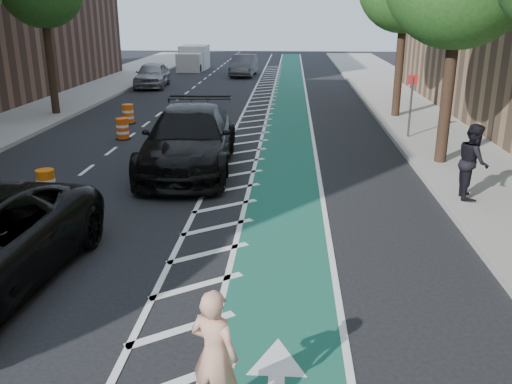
{
  "coord_description": "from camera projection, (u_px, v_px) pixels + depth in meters",
  "views": [
    {
      "loc": [
        3.12,
        -8.61,
        4.72
      ],
      "look_at": [
        2.42,
        2.14,
        1.1
      ],
      "focal_mm": 38.0,
      "sensor_mm": 36.0,
      "label": 1
    }
  ],
  "objects": [
    {
      "name": "box_truck",
      "position": [
        193.0,
        59.0,
        45.19
      ],
      "size": [
        2.17,
        4.68,
        1.94
      ],
      "rotation": [
        0.0,
        0.0,
        -0.01
      ],
      "color": "silver",
      "rests_on": "ground"
    },
    {
      "name": "bike_lane",
      "position": [
        287.0,
        151.0,
        19.11
      ],
      "size": [
        2.0,
        90.0,
        0.01
      ],
      "primitive_type": "cube",
      "color": "#164F42",
      "rests_on": "ground"
    },
    {
      "name": "barrel_c",
      "position": [
        128.0,
        115.0,
        23.68
      ],
      "size": [
        0.62,
        0.62,
        0.85
      ],
      "color": "#E8540C",
      "rests_on": "ground"
    },
    {
      "name": "buffer_strip",
      "position": [
        244.0,
        150.0,
        19.21
      ],
      "size": [
        1.4,
        90.0,
        0.01
      ],
      "primitive_type": "cube",
      "color": "silver",
      "rests_on": "ground"
    },
    {
      "name": "car_grey",
      "position": [
        244.0,
        65.0,
        41.0
      ],
      "size": [
        1.89,
        4.84,
        1.57
      ],
      "primitive_type": "imported",
      "rotation": [
        0.0,
        0.0,
        -0.05
      ],
      "color": "#505155",
      "rests_on": "ground"
    },
    {
      "name": "barrel_a",
      "position": [
        46.0,
        186.0,
        14.11
      ],
      "size": [
        0.6,
        0.6,
        0.81
      ],
      "color": "#D75E0B",
      "rests_on": "ground"
    },
    {
      "name": "curb_right",
      "position": [
        403.0,
        151.0,
        18.84
      ],
      "size": [
        0.12,
        90.0,
        0.16
      ],
      "primitive_type": "cube",
      "color": "gray",
      "rests_on": "ground"
    },
    {
      "name": "sign_post",
      "position": [
        411.0,
        105.0,
        20.29
      ],
      "size": [
        0.35,
        0.08,
        2.47
      ],
      "color": "#4C4C4C",
      "rests_on": "ground"
    },
    {
      "name": "curb_left",
      "position": [
        11.0,
        145.0,
        19.71
      ],
      "size": [
        0.12,
        90.0,
        0.16
      ],
      "primitive_type": "cube",
      "color": "gray",
      "rests_on": "ground"
    },
    {
      "name": "ground",
      "position": [
        116.0,
        284.0,
        9.84
      ],
      "size": [
        120.0,
        120.0,
        0.0
      ],
      "primitive_type": "plane",
      "color": "black",
      "rests_on": "ground"
    },
    {
      "name": "skateboarder",
      "position": [
        215.0,
        355.0,
        6.24
      ],
      "size": [
        0.72,
        0.61,
        1.67
      ],
      "primitive_type": "imported",
      "rotation": [
        0.0,
        0.0,
        2.73
      ],
      "color": "tan",
      "rests_on": "skateboard"
    },
    {
      "name": "car_silver",
      "position": [
        152.0,
        75.0,
        34.95
      ],
      "size": [
        2.19,
        4.77,
        1.59
      ],
      "primitive_type": "imported",
      "rotation": [
        0.0,
        0.0,
        0.07
      ],
      "color": "gray",
      "rests_on": "ground"
    },
    {
      "name": "suv_far",
      "position": [
        189.0,
        139.0,
        16.74
      ],
      "size": [
        2.95,
        6.61,
        1.88
      ],
      "primitive_type": "imported",
      "rotation": [
        0.0,
        0.0,
        0.05
      ],
      "color": "black",
      "rests_on": "ground"
    },
    {
      "name": "barrel_b",
      "position": [
        123.0,
        129.0,
        20.82
      ],
      "size": [
        0.59,
        0.59,
        0.81
      ],
      "color": "#E7490C",
      "rests_on": "ground"
    },
    {
      "name": "sidewalk_right",
      "position": [
        475.0,
        152.0,
        18.69
      ],
      "size": [
        5.0,
        90.0,
        0.15
      ],
      "primitive_type": "cube",
      "color": "gray",
      "rests_on": "ground"
    },
    {
      "name": "pedestrian",
      "position": [
        473.0,
        161.0,
        13.64
      ],
      "size": [
        0.82,
        1.0,
        1.92
      ],
      "primitive_type": "imported",
      "rotation": [
        0.0,
        0.0,
        1.46
      ],
      "color": "black",
      "rests_on": "sidewalk_right"
    }
  ]
}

